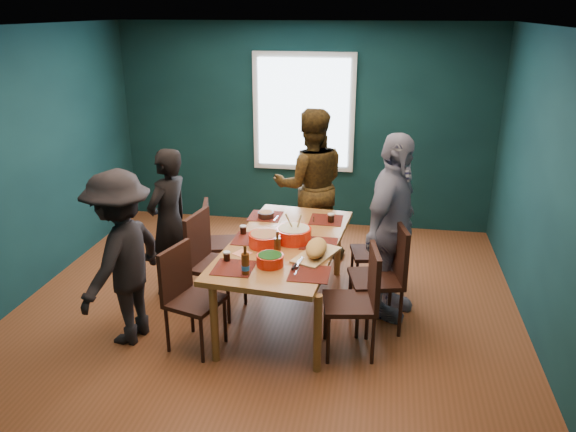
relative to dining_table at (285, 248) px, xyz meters
name	(u,v)px	position (x,y,z in m)	size (l,w,h in m)	color
room	(270,171)	(-0.19, 0.28, 0.69)	(5.01, 5.01, 2.71)	brown
dining_table	(285,248)	(0.00, 0.00, 0.00)	(1.17, 2.07, 0.75)	#A37631
chair_left_far	(216,236)	(-0.85, 0.54, -0.15)	(0.50, 0.50, 0.91)	black
chair_left_mid	(209,255)	(-0.74, -0.07, -0.10)	(0.53, 0.53, 1.01)	black
chair_left_near	(186,290)	(-0.74, -0.72, -0.14)	(0.52, 0.52, 0.93)	black
chair_right_far	(381,245)	(0.91, 0.61, -0.16)	(0.48, 0.48, 0.90)	black
chair_right_mid	(387,269)	(0.97, -0.10, -0.09)	(0.56, 0.56, 1.02)	black
chair_right_near	(361,294)	(0.76, -0.57, -0.12)	(0.51, 0.51, 0.97)	black
person_far_left	(169,222)	(-1.25, 0.24, 0.09)	(0.57, 0.37, 1.55)	black
person_back	(311,185)	(0.06, 1.37, 0.22)	(0.88, 0.68, 1.80)	black
person_right	(392,228)	(1.00, 0.15, 0.22)	(1.06, 0.44, 1.81)	white
person_near_left	(122,258)	(-1.32, -0.70, 0.11)	(1.03, 0.59, 1.59)	black
bowl_salad	(265,239)	(-0.16, -0.13, 0.14)	(0.30, 0.30, 0.13)	red
bowl_dumpling	(294,234)	(0.08, 0.02, 0.15)	(0.34, 0.34, 0.31)	red
bowl_herbs	(270,260)	(-0.03, -0.54, 0.13)	(0.24, 0.24, 0.10)	red
cutting_board	(316,250)	(0.34, -0.28, 0.14)	(0.43, 0.66, 0.14)	tan
small_bowl	(266,215)	(-0.31, 0.60, 0.11)	(0.17, 0.17, 0.07)	black
beer_bottle_a	(245,264)	(-0.20, -0.74, 0.16)	(0.07, 0.07, 0.26)	#47230C
beer_bottle_b	(277,246)	(-0.01, -0.32, 0.16)	(0.06, 0.06, 0.23)	#47230C
cola_glass_a	(227,256)	(-0.43, -0.51, 0.12)	(0.06, 0.06, 0.09)	black
cola_glass_b	(318,254)	(0.36, -0.35, 0.13)	(0.07, 0.07, 0.10)	black
cola_glass_c	(331,218)	(0.38, 0.58, 0.12)	(0.07, 0.07, 0.10)	black
cola_glass_d	(243,229)	(-0.43, 0.12, 0.12)	(0.06, 0.06, 0.09)	black
napkin_a	(319,242)	(0.32, 0.03, 0.07)	(0.13, 0.13, 0.00)	#F28A65
napkin_b	(242,253)	(-0.33, -0.34, 0.07)	(0.14, 0.14, 0.00)	#F28A65
napkin_c	(312,275)	(0.35, -0.66, 0.07)	(0.13, 0.13, 0.00)	#F28A65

